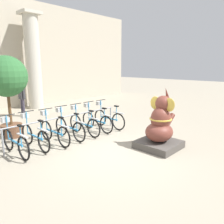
{
  "coord_description": "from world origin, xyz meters",
  "views": [
    {
      "loc": [
        -4.24,
        -3.98,
        2.41
      ],
      "look_at": [
        0.48,
        0.52,
        1.0
      ],
      "focal_mm": 35.0,
      "sensor_mm": 36.0,
      "label": 1
    }
  ],
  "objects_px": {
    "bicycle_0": "(14,141)",
    "bicycle_4": "(83,123)",
    "potted_tree": "(7,81)",
    "bicycle_1": "(34,135)",
    "bicycle_3": "(69,127)",
    "person_pedestrian": "(22,95)",
    "elephant_statue": "(160,128)",
    "bicycle_2": "(54,131)",
    "bicycle_6": "(108,117)",
    "bicycle_5": "(96,120)"
  },
  "relations": [
    {
      "from": "bicycle_2",
      "to": "bicycle_3",
      "type": "distance_m",
      "value": 0.61
    },
    {
      "from": "bicycle_0",
      "to": "person_pedestrian",
      "type": "xyz_separation_m",
      "value": [
        2.23,
        4.35,
        0.61
      ]
    },
    {
      "from": "bicycle_3",
      "to": "bicycle_5",
      "type": "relative_size",
      "value": 1.0
    },
    {
      "from": "bicycle_0",
      "to": "potted_tree",
      "type": "relative_size",
      "value": 0.6
    },
    {
      "from": "bicycle_6",
      "to": "bicycle_3",
      "type": "bearing_deg",
      "value": 178.81
    },
    {
      "from": "bicycle_3",
      "to": "elephant_statue",
      "type": "height_order",
      "value": "elephant_statue"
    },
    {
      "from": "bicycle_3",
      "to": "bicycle_6",
      "type": "xyz_separation_m",
      "value": [
        1.83,
        -0.04,
        0.0
      ]
    },
    {
      "from": "bicycle_3",
      "to": "elephant_statue",
      "type": "distance_m",
      "value": 2.97
    },
    {
      "from": "bicycle_3",
      "to": "elephant_statue",
      "type": "relative_size",
      "value": 0.91
    },
    {
      "from": "bicycle_2",
      "to": "person_pedestrian",
      "type": "height_order",
      "value": "person_pedestrian"
    },
    {
      "from": "person_pedestrian",
      "to": "potted_tree",
      "type": "xyz_separation_m",
      "value": [
        -1.63,
        -2.68,
        0.88
      ]
    },
    {
      "from": "bicycle_0",
      "to": "bicycle_3",
      "type": "height_order",
      "value": "same"
    },
    {
      "from": "potted_tree",
      "to": "bicycle_4",
      "type": "bearing_deg",
      "value": -41.17
    },
    {
      "from": "bicycle_4",
      "to": "person_pedestrian",
      "type": "bearing_deg",
      "value": 92.81
    },
    {
      "from": "bicycle_2",
      "to": "bicycle_1",
      "type": "bearing_deg",
      "value": 173.6
    },
    {
      "from": "bicycle_0",
      "to": "potted_tree",
      "type": "distance_m",
      "value": 2.32
    },
    {
      "from": "elephant_statue",
      "to": "potted_tree",
      "type": "distance_m",
      "value": 5.13
    },
    {
      "from": "bicycle_0",
      "to": "bicycle_6",
      "type": "distance_m",
      "value": 3.66
    },
    {
      "from": "bicycle_1",
      "to": "bicycle_5",
      "type": "relative_size",
      "value": 1.0
    },
    {
      "from": "bicycle_1",
      "to": "potted_tree",
      "type": "distance_m",
      "value": 2.18
    },
    {
      "from": "potted_tree",
      "to": "bicycle_3",
      "type": "bearing_deg",
      "value": -52.28
    },
    {
      "from": "bicycle_5",
      "to": "person_pedestrian",
      "type": "relative_size",
      "value": 0.97
    },
    {
      "from": "bicycle_0",
      "to": "bicycle_4",
      "type": "height_order",
      "value": "same"
    },
    {
      "from": "bicycle_0",
      "to": "elephant_statue",
      "type": "distance_m",
      "value": 4.09
    },
    {
      "from": "bicycle_6",
      "to": "bicycle_5",
      "type": "bearing_deg",
      "value": 177.41
    },
    {
      "from": "bicycle_2",
      "to": "bicycle_6",
      "type": "bearing_deg",
      "value": 0.6
    },
    {
      "from": "bicycle_6",
      "to": "elephant_statue",
      "type": "height_order",
      "value": "elephant_statue"
    },
    {
      "from": "person_pedestrian",
      "to": "bicycle_0",
      "type": "bearing_deg",
      "value": -117.12
    },
    {
      "from": "bicycle_6",
      "to": "bicycle_4",
      "type": "bearing_deg",
      "value": 178.99
    },
    {
      "from": "potted_tree",
      "to": "bicycle_1",
      "type": "bearing_deg",
      "value": -89.42
    },
    {
      "from": "elephant_statue",
      "to": "potted_tree",
      "type": "height_order",
      "value": "potted_tree"
    },
    {
      "from": "person_pedestrian",
      "to": "bicycle_2",
      "type": "bearing_deg",
      "value": -103.08
    },
    {
      "from": "bicycle_5",
      "to": "bicycle_3",
      "type": "bearing_deg",
      "value": 179.51
    },
    {
      "from": "bicycle_0",
      "to": "bicycle_1",
      "type": "xyz_separation_m",
      "value": [
        0.61,
        0.08,
        0.0
      ]
    },
    {
      "from": "bicycle_1",
      "to": "bicycle_2",
      "type": "bearing_deg",
      "value": -6.4
    },
    {
      "from": "bicycle_6",
      "to": "person_pedestrian",
      "type": "xyz_separation_m",
      "value": [
        -1.43,
        4.31,
        0.61
      ]
    },
    {
      "from": "potted_tree",
      "to": "bicycle_2",
      "type": "bearing_deg",
      "value": -69.35
    },
    {
      "from": "bicycle_0",
      "to": "bicycle_2",
      "type": "bearing_deg",
      "value": 0.41
    },
    {
      "from": "bicycle_0",
      "to": "elephant_statue",
      "type": "height_order",
      "value": "elephant_statue"
    },
    {
      "from": "person_pedestrian",
      "to": "potted_tree",
      "type": "bearing_deg",
      "value": -121.38
    },
    {
      "from": "bicycle_5",
      "to": "elephant_statue",
      "type": "height_order",
      "value": "elephant_statue"
    },
    {
      "from": "bicycle_6",
      "to": "person_pedestrian",
      "type": "distance_m",
      "value": 4.58
    },
    {
      "from": "bicycle_4",
      "to": "bicycle_5",
      "type": "relative_size",
      "value": 1.0
    },
    {
      "from": "bicycle_0",
      "to": "bicycle_1",
      "type": "bearing_deg",
      "value": 7.22
    },
    {
      "from": "bicycle_2",
      "to": "bicycle_3",
      "type": "height_order",
      "value": "same"
    },
    {
      "from": "bicycle_6",
      "to": "person_pedestrian",
      "type": "bearing_deg",
      "value": 108.33
    },
    {
      "from": "bicycle_1",
      "to": "person_pedestrian",
      "type": "xyz_separation_m",
      "value": [
        1.62,
        4.27,
        0.61
      ]
    },
    {
      "from": "bicycle_5",
      "to": "bicycle_4",
      "type": "bearing_deg",
      "value": -179.43
    },
    {
      "from": "bicycle_1",
      "to": "potted_tree",
      "type": "height_order",
      "value": "potted_tree"
    },
    {
      "from": "elephant_statue",
      "to": "bicycle_1",
      "type": "bearing_deg",
      "value": 134.4
    }
  ]
}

